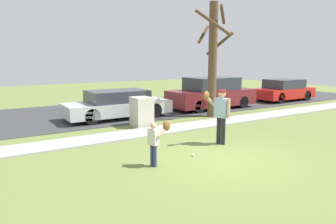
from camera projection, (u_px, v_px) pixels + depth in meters
ground_plane at (155, 132)px, 11.04m from camera, size 48.00×48.00×0.00m
sidewalk_strip at (154, 131)px, 11.11m from camera, size 36.00×1.20×0.06m
road_surface at (104, 112)px, 15.30m from camera, size 36.00×6.80×0.02m
person_adult at (220, 111)px, 9.36m from camera, size 0.77×0.58×1.67m
person_child at (156, 137)px, 7.46m from camera, size 0.55×0.38×1.13m
baseball at (193, 155)px, 8.33m from camera, size 0.07×0.07×0.07m
utility_cabinet at (142, 112)px, 11.96m from camera, size 0.69×0.77×1.14m
street_tree_near at (213, 57)px, 13.63m from camera, size 1.85×1.88×5.03m
parked_sedan_silver at (117, 104)px, 13.57m from camera, size 4.60×1.80×1.23m
parked_suv_maroon at (211, 94)px, 16.26m from camera, size 4.70×1.90×1.63m
parked_hatchback_red at (284, 90)px, 19.32m from camera, size 4.00×1.75×1.33m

